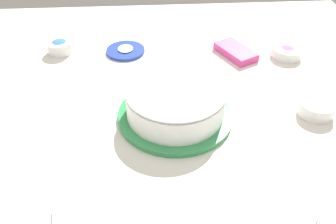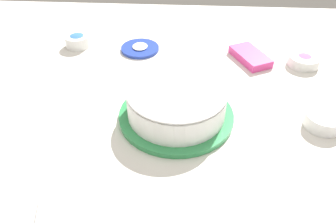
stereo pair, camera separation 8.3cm
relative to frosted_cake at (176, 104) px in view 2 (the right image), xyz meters
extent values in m
plane|color=silver|center=(-0.03, 0.03, -0.04)|extent=(1.54, 1.54, 0.00)
cylinder|color=#339351|center=(0.00, 0.00, -0.04)|extent=(0.29, 0.29, 0.01)
cylinder|color=brown|center=(0.00, 0.00, 0.00)|extent=(0.22, 0.22, 0.05)
cylinder|color=white|center=(0.00, 0.00, 0.00)|extent=(0.24, 0.24, 0.06)
ellipsoid|color=white|center=(0.00, 0.00, 0.04)|extent=(0.24, 0.24, 0.02)
cylinder|color=#233DAD|center=(0.34, 0.14, -0.04)|extent=(0.13, 0.13, 0.01)
ellipsoid|color=white|center=(0.34, 0.14, -0.03)|extent=(0.06, 0.05, 0.01)
cylinder|color=white|center=(-0.01, -0.36, -0.03)|extent=(0.09, 0.09, 0.04)
cylinder|color=#B251C6|center=(-0.01, -0.36, -0.03)|extent=(0.08, 0.08, 0.01)
ellipsoid|color=#B251C6|center=(-0.01, -0.36, -0.02)|extent=(0.06, 0.06, 0.02)
cylinder|color=white|center=(0.36, 0.35, -0.03)|extent=(0.08, 0.08, 0.04)
cylinder|color=blue|center=(0.36, 0.35, -0.02)|extent=(0.07, 0.07, 0.01)
ellipsoid|color=blue|center=(0.36, 0.35, -0.01)|extent=(0.06, 0.06, 0.02)
cylinder|color=white|center=(0.28, -0.38, -0.03)|extent=(0.10, 0.10, 0.03)
cylinder|color=pink|center=(0.28, -0.38, -0.03)|extent=(0.08, 0.08, 0.01)
ellipsoid|color=pink|center=(0.28, -0.38, -0.02)|extent=(0.07, 0.07, 0.02)
cube|color=#E53D8E|center=(0.30, -0.22, -0.03)|extent=(0.16, 0.13, 0.02)
camera|label=1|loc=(-0.67, 0.06, 0.52)|focal=36.61mm
camera|label=2|loc=(-0.67, -0.02, 0.52)|focal=36.61mm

